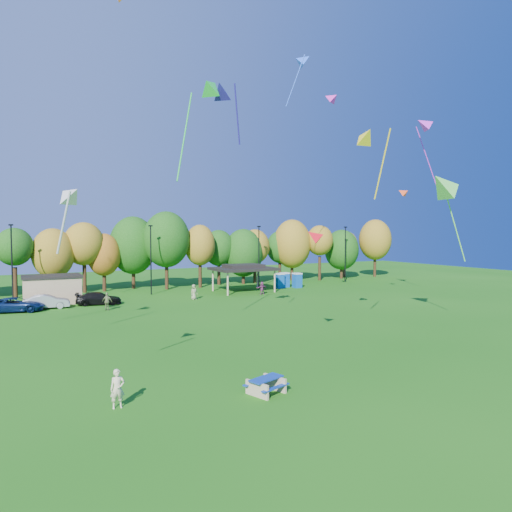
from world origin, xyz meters
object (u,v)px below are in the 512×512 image
kite_flyer (117,389)px  car_b (47,302)px  picnic_table (266,384)px  porta_potties (287,280)px  car_c (16,305)px  car_d (99,298)px

kite_flyer → car_b: kite_flyer is taller
picnic_table → kite_flyer: bearing=149.2°
porta_potties → car_c: (-35.34, -4.50, -0.35)m
car_b → car_c: 2.99m
porta_potties → picnic_table: size_ratio=1.67×
car_c → car_d: bearing=-72.1°
picnic_table → car_d: size_ratio=0.46×
car_b → car_c: size_ratio=0.85×
kite_flyer → picnic_table: bearing=-9.6°
porta_potties → kite_flyer: (-31.20, -35.54, -0.19)m
car_c → car_d: (8.24, 0.94, -0.03)m
car_b → porta_potties: bearing=-79.1°
car_b → car_d: size_ratio=0.93×
car_c → car_d: 8.29m
picnic_table → car_d: car_d is taller
porta_potties → kite_flyer: size_ratio=2.06×
picnic_table → car_d: (-2.94, 33.52, 0.24)m
porta_potties → car_c: porta_potties is taller
picnic_table → kite_flyer: (-7.04, 1.54, 0.44)m
porta_potties → car_b: porta_potties is taller
kite_flyer → car_b: size_ratio=0.40×
porta_potties → car_d: bearing=-172.5°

